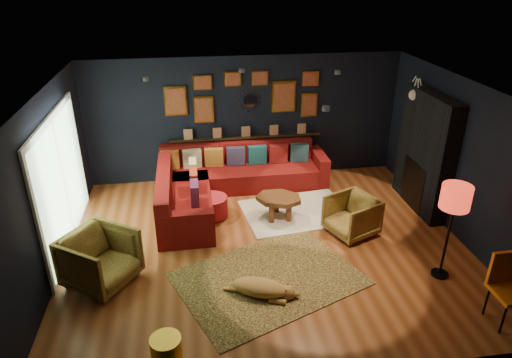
{
  "coord_description": "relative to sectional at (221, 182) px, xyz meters",
  "views": [
    {
      "loc": [
        -1.15,
        -6.29,
        4.29
      ],
      "look_at": [
        -0.15,
        0.3,
        1.08
      ],
      "focal_mm": 32.0,
      "sensor_mm": 36.0,
      "label": 1
    }
  ],
  "objects": [
    {
      "name": "floor",
      "position": [
        0.61,
        -1.81,
        -0.32
      ],
      "size": [
        6.5,
        6.5,
        0.0
      ],
      "primitive_type": "plane",
      "color": "#9B542C",
      "rests_on": "ground"
    },
    {
      "name": "room_walls",
      "position": [
        0.61,
        -1.81,
        1.27
      ],
      "size": [
        6.5,
        6.5,
        6.5
      ],
      "color": "black",
      "rests_on": "ground"
    },
    {
      "name": "sectional",
      "position": [
        0.0,
        0.0,
        0.0
      ],
      "size": [
        3.41,
        2.69,
        0.86
      ],
      "color": "maroon",
      "rests_on": "ground"
    },
    {
      "name": "ledge",
      "position": [
        0.61,
        0.87,
        0.6
      ],
      "size": [
        3.2,
        0.12,
        0.04
      ],
      "primitive_type": "cube",
      "color": "black",
      "rests_on": "room_walls"
    },
    {
      "name": "gallery_wall",
      "position": [
        0.6,
        0.91,
        1.48
      ],
      "size": [
        3.15,
        0.04,
        1.02
      ],
      "color": "gold",
      "rests_on": "room_walls"
    },
    {
      "name": "sunburst_mirror",
      "position": [
        0.71,
        0.91,
        1.38
      ],
      "size": [
        0.47,
        0.16,
        0.47
      ],
      "color": "silver",
      "rests_on": "room_walls"
    },
    {
      "name": "fireplace",
      "position": [
        3.71,
        -0.91,
        0.7
      ],
      "size": [
        0.31,
        1.6,
        2.2
      ],
      "color": "black",
      "rests_on": "ground"
    },
    {
      "name": "deer_head",
      "position": [
        3.75,
        -0.41,
        1.73
      ],
      "size": [
        0.5,
        0.28,
        0.45
      ],
      "color": "white",
      "rests_on": "fireplace"
    },
    {
      "name": "sliding_door",
      "position": [
        -2.6,
        -1.21,
        0.78
      ],
      "size": [
        0.06,
        2.8,
        2.2
      ],
      "color": "white",
      "rests_on": "ground"
    },
    {
      "name": "ceiling_spots",
      "position": [
        0.61,
        -1.01,
        2.24
      ],
      "size": [
        3.3,
        2.5,
        0.06
      ],
      "color": "black",
      "rests_on": "room_walls"
    },
    {
      "name": "shag_rug",
      "position": [
        1.34,
        -0.84,
        -0.31
      ],
      "size": [
        2.1,
        1.64,
        0.03
      ],
      "primitive_type": "cube",
      "rotation": [
        0.0,
        0.0,
        0.12
      ],
      "color": "silver",
      "rests_on": "ground"
    },
    {
      "name": "leopard_rug",
      "position": [
        0.47,
        -2.72,
        -0.32
      ],
      "size": [
        3.08,
        2.68,
        0.01
      ],
      "primitive_type": "cube",
      "rotation": [
        0.0,
        0.0,
        0.39
      ],
      "color": "tan",
      "rests_on": "ground"
    },
    {
      "name": "coffee_table",
      "position": [
        0.96,
        -0.99,
        0.04
      ],
      "size": [
        1.01,
        0.89,
        0.42
      ],
      "rotation": [
        0.0,
        0.0,
        -0.36
      ],
      "color": "brown",
      "rests_on": "shag_rug"
    },
    {
      "name": "pouf",
      "position": [
        -0.23,
        -0.74,
        -0.11
      ],
      "size": [
        0.57,
        0.57,
        0.37
      ],
      "primitive_type": "cylinder",
      "color": "#A71B24",
      "rests_on": "shag_rug"
    },
    {
      "name": "armchair_left",
      "position": [
        -1.94,
        -2.42,
        0.13
      ],
      "size": [
        1.18,
        1.19,
        0.9
      ],
      "primitive_type": "imported",
      "rotation": [
        0.0,
        0.0,
        0.96
      ],
      "color": "gold",
      "rests_on": "ground"
    },
    {
      "name": "armchair_right",
      "position": [
        2.09,
        -1.69,
        0.06
      ],
      "size": [
        0.92,
        0.95,
        0.76
      ],
      "primitive_type": "imported",
      "rotation": [
        0.0,
        0.0,
        -1.17
      ],
      "color": "gold",
      "rests_on": "ground"
    },
    {
      "name": "gold_stool",
      "position": [
        -0.97,
        -4.16,
        -0.1
      ],
      "size": [
        0.36,
        0.36,
        0.45
      ],
      "primitive_type": "cylinder",
      "color": "gold",
      "rests_on": "ground"
    },
    {
      "name": "orange_chair",
      "position": [
        3.36,
        -3.97,
        0.25
      ],
      "size": [
        0.46,
        0.46,
        0.97
      ],
      "rotation": [
        0.0,
        0.0,
        0.01
      ],
      "color": "black",
      "rests_on": "ground"
    },
    {
      "name": "floor_lamp",
      "position": [
        3.04,
        -3.01,
        0.94
      ],
      "size": [
        0.42,
        0.42,
        1.5
      ],
      "color": "black",
      "rests_on": "ground"
    },
    {
      "name": "dog",
      "position": [
        0.28,
        -3.06,
        -0.14
      ],
      "size": [
        1.2,
        0.91,
        0.34
      ],
      "primitive_type": null,
      "rotation": [
        0.0,
        0.0,
        -0.4
      ],
      "color": "#AE8148",
      "rests_on": "leopard_rug"
    }
  ]
}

